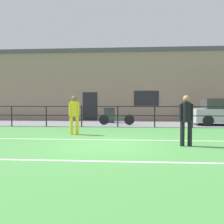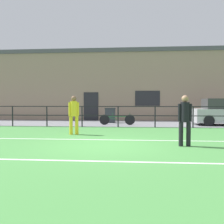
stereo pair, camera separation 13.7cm
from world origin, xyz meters
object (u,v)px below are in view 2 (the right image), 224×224
Objects in this scene: player_striker at (74,113)px; bicycle_parked_1 at (117,119)px; player_goalkeeper at (185,117)px; trash_bin_0 at (110,115)px.

bicycle_parked_1 is at bearing -126.17° from player_striker.
bicycle_parked_1 is (-2.60, 7.15, -0.56)m from player_goalkeeper.
player_striker is 0.77× the size of bicycle_parked_1.
trash_bin_0 reaches higher than bicycle_parked_1.
bicycle_parked_1 is 2.18× the size of trash_bin_0.
player_striker is at bearing -98.55° from trash_bin_0.
player_goalkeeper reaches higher than trash_bin_0.
player_goalkeeper is 4.82m from player_striker.
player_goalkeeper is 0.74× the size of bicycle_parked_1.
bicycle_parked_1 is 1.68m from trash_bin_0.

